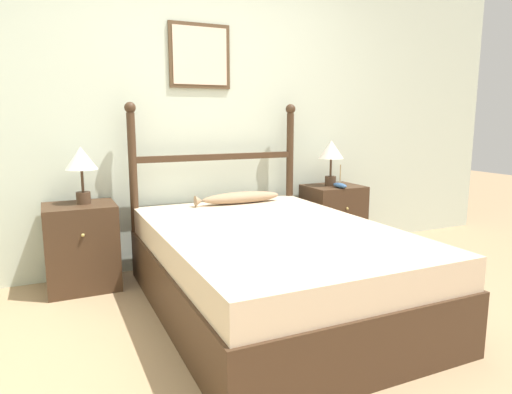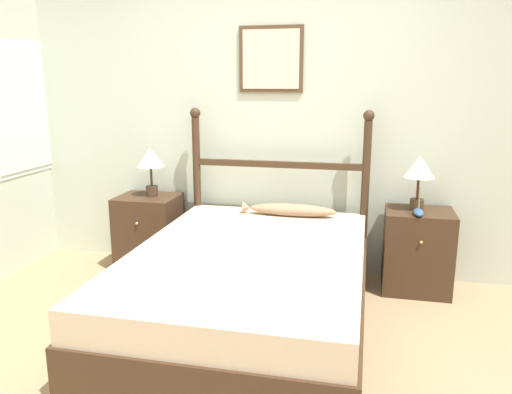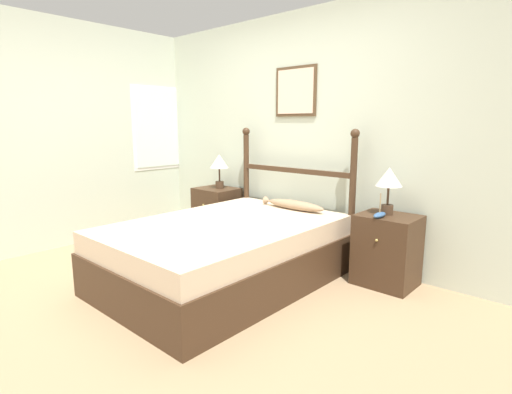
{
  "view_description": "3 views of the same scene",
  "coord_description": "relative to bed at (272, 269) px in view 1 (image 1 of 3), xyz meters",
  "views": [
    {
      "loc": [
        -1.23,
        -1.99,
        1.24
      ],
      "look_at": [
        0.13,
        0.95,
        0.68
      ],
      "focal_mm": 32.0,
      "sensor_mm": 36.0,
      "label": 1
    },
    {
      "loc": [
        0.75,
        -2.31,
        1.57
      ],
      "look_at": [
        0.01,
        0.97,
        0.79
      ],
      "focal_mm": 35.0,
      "sensor_mm": 36.0,
      "label": 2
    },
    {
      "loc": [
        2.53,
        -1.8,
        1.41
      ],
      "look_at": [
        0.02,
        1.0,
        0.71
      ],
      "focal_mm": 28.0,
      "sensor_mm": 36.0,
      "label": 3
    }
  ],
  "objects": [
    {
      "name": "nightstand_left",
      "position": [
        -1.1,
        0.91,
        0.04
      ],
      "size": [
        0.5,
        0.44,
        0.63
      ],
      "color": "#3D2819",
      "rests_on": "ground_plane"
    },
    {
      "name": "headboard",
      "position": [
        0.0,
        1.01,
        0.49
      ],
      "size": [
        1.46,
        0.09,
        1.36
      ],
      "color": "#3D2819",
      "rests_on": "ground_plane"
    },
    {
      "name": "wall_back",
      "position": [
        -0.06,
        1.18,
        1.01
      ],
      "size": [
        6.4,
        0.08,
        2.55
      ],
      "color": "beige",
      "rests_on": "ground_plane"
    },
    {
      "name": "ground_plane",
      "position": [
        -0.06,
        -0.55,
        -0.27
      ],
      "size": [
        16.0,
        16.0,
        0.0
      ],
      "primitive_type": "plane",
      "color": "#9E7F5B"
    },
    {
      "name": "nightstand_right",
      "position": [
        1.1,
        0.91,
        0.04
      ],
      "size": [
        0.5,
        0.44,
        0.63
      ],
      "color": "#3D2819",
      "rests_on": "ground_plane"
    },
    {
      "name": "fish_pillow",
      "position": [
        0.13,
        0.84,
        0.33
      ],
      "size": [
        0.73,
        0.13,
        0.1
      ],
      "color": "#997A5B",
      "rests_on": "bed"
    },
    {
      "name": "table_lamp_right",
      "position": [
        1.07,
        0.93,
        0.66
      ],
      "size": [
        0.23,
        0.23,
        0.41
      ],
      "color": "#422D1E",
      "rests_on": "nightstand_right"
    },
    {
      "name": "bed",
      "position": [
        0.0,
        0.0,
        0.0
      ],
      "size": [
        1.44,
        2.09,
        0.55
      ],
      "color": "#3D2819",
      "rests_on": "ground_plane"
    },
    {
      "name": "model_boat",
      "position": [
        1.07,
        0.78,
        0.38
      ],
      "size": [
        0.07,
        0.18,
        0.21
      ],
      "color": "#335684",
      "rests_on": "nightstand_right"
    },
    {
      "name": "table_lamp_left",
      "position": [
        -1.06,
        0.93,
        0.66
      ],
      "size": [
        0.23,
        0.23,
        0.41
      ],
      "color": "#422D1E",
      "rests_on": "nightstand_left"
    }
  ]
}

